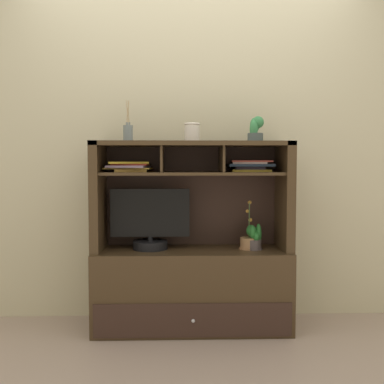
% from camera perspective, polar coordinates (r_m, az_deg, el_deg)
% --- Properties ---
extents(floor_plane, '(6.00, 6.00, 0.02)m').
position_cam_1_polar(floor_plane, '(3.36, 0.00, -16.58)').
color(floor_plane, tan).
rests_on(floor_plane, ground).
extents(back_wall, '(6.00, 0.02, 2.80)m').
position_cam_1_polar(back_wall, '(3.42, -0.13, 7.83)').
color(back_wall, beige).
rests_on(back_wall, ground).
extents(media_console, '(1.34, 0.50, 1.29)m').
position_cam_1_polar(media_console, '(3.24, -0.00, -9.48)').
color(media_console, '#402E1B').
rests_on(media_console, ground).
extents(tv_monitor, '(0.55, 0.24, 0.42)m').
position_cam_1_polar(tv_monitor, '(3.19, -5.23, -4.02)').
color(tv_monitor, black).
rests_on(tv_monitor, media_console).
extents(potted_orchid, '(0.14, 0.14, 0.34)m').
position_cam_1_polar(potted_orchid, '(3.24, 7.10, -6.21)').
color(potted_orchid, '#AC7B50').
rests_on(potted_orchid, media_console).
extents(potted_fern, '(0.12, 0.12, 0.18)m').
position_cam_1_polar(potted_fern, '(3.22, 7.75, -5.60)').
color(potted_fern, '#554949').
rests_on(potted_fern, media_console).
extents(magazine_stack_left, '(0.33, 0.31, 0.07)m').
position_cam_1_polar(magazine_stack_left, '(3.16, -7.81, 3.13)').
color(magazine_stack_left, gold).
rests_on(magazine_stack_left, media_console).
extents(magazine_stack_centre, '(0.31, 0.27, 0.08)m').
position_cam_1_polar(magazine_stack_centre, '(3.24, 7.22, 3.26)').
color(magazine_stack_centre, gold).
rests_on(magazine_stack_centre, media_console).
extents(diffuser_bottle, '(0.07, 0.07, 0.28)m').
position_cam_1_polar(diffuser_bottle, '(3.18, -7.96, 7.28)').
color(diffuser_bottle, slate).
rests_on(diffuser_bottle, media_console).
extents(potted_succulent, '(0.12, 0.12, 0.18)m').
position_cam_1_polar(potted_succulent, '(3.21, 7.90, 7.58)').
color(potted_succulent, '#485554').
rests_on(potted_succulent, media_console).
extents(ceramic_vase, '(0.11, 0.11, 0.13)m').
position_cam_1_polar(ceramic_vase, '(3.13, 0.01, 7.45)').
color(ceramic_vase, silver).
rests_on(ceramic_vase, media_console).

